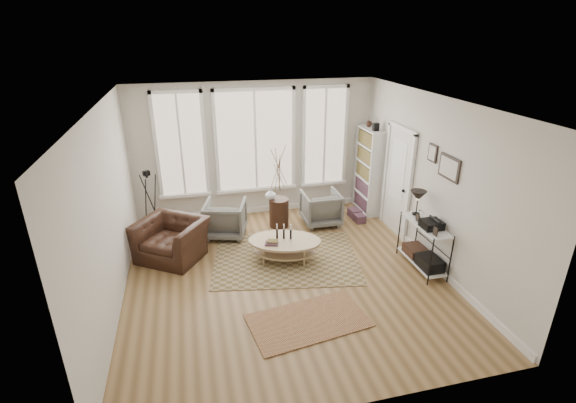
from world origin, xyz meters
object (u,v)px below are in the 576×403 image
object	(u,v)px
bookcase	(368,171)
armchair_right	(321,208)
accent_chair	(171,240)
low_shelf	(424,241)
coffee_table	(284,244)
side_table	(279,190)
armchair_left	(225,219)

from	to	relation	value
bookcase	armchair_right	size ratio (longest dim) A/B	2.63
armchair_right	accent_chair	bearing A→B (deg)	14.16
low_shelf	coffee_table	bearing A→B (deg)	160.73
bookcase	side_table	size ratio (longest dim) A/B	1.21
side_table	coffee_table	bearing A→B (deg)	-98.76
bookcase	armchair_left	world-z (taller)	bookcase
bookcase	coffee_table	xyz separation A→B (m)	(-2.33, -1.73, -0.64)
coffee_table	accent_chair	xyz separation A→B (m)	(-1.96, 0.58, 0.04)
coffee_table	side_table	xyz separation A→B (m)	(0.22, 1.40, 0.50)
armchair_left	accent_chair	xyz separation A→B (m)	(-1.04, -0.65, -0.00)
low_shelf	armchair_right	distance (m)	2.41
armchair_left	armchair_right	xyz separation A→B (m)	(2.03, 0.08, -0.01)
bookcase	coffee_table	distance (m)	2.97
bookcase	coffee_table	world-z (taller)	bookcase
armchair_left	armchair_right	size ratio (longest dim) A/B	1.02
low_shelf	side_table	size ratio (longest dim) A/B	0.76
bookcase	low_shelf	distance (m)	2.56
low_shelf	armchair_left	bearing A→B (deg)	147.57
low_shelf	armchair_right	bearing A→B (deg)	118.92
coffee_table	armchair_right	xyz separation A→B (m)	(1.11, 1.31, 0.04)
armchair_right	accent_chair	xyz separation A→B (m)	(-3.07, -0.73, 0.01)
armchair_left	coffee_table	bearing A→B (deg)	142.17
bookcase	low_shelf	xyz separation A→B (m)	(-0.06, -2.52, -0.44)
coffee_table	armchair_right	bearing A→B (deg)	49.76
low_shelf	side_table	bearing A→B (deg)	133.15
bookcase	armchair_left	distance (m)	3.34
armchair_right	bookcase	bearing A→B (deg)	-160.49
low_shelf	armchair_left	size ratio (longest dim) A/B	1.63
coffee_table	armchair_left	xyz separation A→B (m)	(-0.92, 1.23, 0.05)
bookcase	armchair_right	distance (m)	1.42
bookcase	side_table	world-z (taller)	bookcase
low_shelf	accent_chair	distance (m)	4.45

